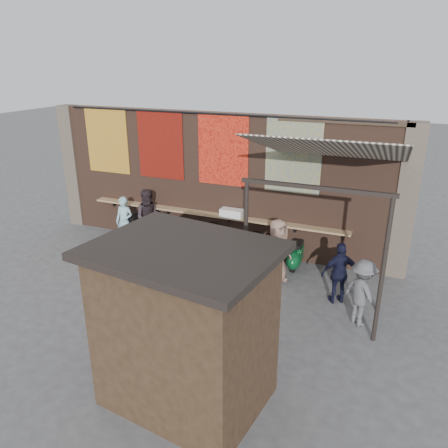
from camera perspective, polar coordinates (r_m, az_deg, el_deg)
name	(u,v)px	position (r m, az deg, el deg)	size (l,w,h in m)	color
ground	(175,283)	(11.36, -6.38, -7.66)	(70.00, 70.00, 0.00)	#474749
brick_wall	(216,182)	(12.88, -1.00, 5.53)	(10.00, 0.40, 4.00)	brown
pier_left	(75,166)	(15.63, -18.93, 7.14)	(0.50, 0.50, 4.00)	#4C4238
pier_right	(406,203)	(11.89, 22.70, 2.59)	(0.50, 0.50, 4.00)	#4C4238
eating_counter	(212,215)	(12.82, -1.63, 1.24)	(8.00, 0.32, 0.05)	#9E7A51
shelf_box	(232,213)	(12.51, 1.01, 1.44)	(0.65, 0.31, 0.23)	white
tapestry_redgold	(107,141)	(14.27, -15.01, 10.46)	(1.50, 0.02, 2.00)	maroon
tapestry_sun	(160,145)	(13.22, -8.30, 10.16)	(1.50, 0.02, 2.00)	red
tapestry_orange	(223,150)	(12.34, -0.14, 9.62)	(1.50, 0.02, 2.00)	red
tapestry_multi	(293,156)	(11.73, 9.03, 8.79)	(1.50, 0.02, 2.00)	#275592
hang_rail	(213,114)	(12.29, -1.49, 14.20)	(0.06, 0.06, 9.50)	black
scooter_stool_0	(134,229)	(13.96, -11.68, -0.60)	(0.38, 0.85, 0.81)	navy
scooter_stool_1	(150,232)	(13.71, -9.60, -0.98)	(0.35, 0.78, 0.74)	navy
scooter_stool_2	(169,234)	(13.31, -7.24, -1.32)	(0.40, 0.88, 0.84)	maroon
scooter_stool_3	(189,237)	(13.05, -4.58, -1.75)	(0.38, 0.85, 0.81)	#953E0D
scooter_stool_4	(209,240)	(12.78, -1.97, -2.11)	(0.39, 0.87, 0.83)	black
scooter_stool_5	(230,245)	(12.60, 0.82, -2.81)	(0.33, 0.72, 0.69)	maroon
scooter_stool_6	(251,248)	(12.37, 3.55, -3.13)	(0.36, 0.80, 0.76)	navy
scooter_stool_7	(270,252)	(12.23, 6.05, -3.60)	(0.34, 0.76, 0.73)	black
scooter_stool_8	(296,256)	(12.04, 9.37, -4.13)	(0.35, 0.78, 0.74)	#0B5227
diner_left	(124,221)	(13.57, -12.87, 0.34)	(0.56, 0.37, 1.54)	#8DBDCD
diner_right	(149,218)	(13.35, -9.71, 0.78)	(0.86, 0.67, 1.78)	#2A2025
shopper_navy	(340,273)	(10.49, 14.87, -6.22)	(0.88, 0.37, 1.50)	black
shopper_grey	(362,293)	(9.78, 17.60, -8.57)	(0.97, 0.56, 1.50)	#55555A
shopper_tan	(278,251)	(11.12, 7.01, -3.51)	(0.82, 0.54, 1.68)	#916E5C
market_stall	(186,330)	(7.19, -5.02, -13.63)	(2.45, 1.84, 2.66)	black
stall_roof	(183,251)	(6.51, -5.40, -3.49)	(2.75, 2.12, 0.12)	black
stall_sign	(216,273)	(7.57, -1.00, -6.41)	(1.20, 0.04, 0.50)	gold
stall_shelf	(217,320)	(8.05, -0.96, -12.48)	(2.04, 0.10, 0.06)	#473321
awning_canvas	(331,149)	(9.88, 13.82, 9.48)	(3.20, 3.40, 0.03)	beige
awning_ledger	(343,121)	(11.37, 15.34, 12.81)	(3.30, 0.08, 0.12)	#33261C
awning_header	(316,188)	(8.54, 11.90, 4.67)	(3.00, 0.08, 0.08)	black
awning_post_left	(245,249)	(9.40, 2.82, -3.33)	(0.09, 0.09, 3.10)	black
awning_post_right	(383,272)	(8.96, 20.01, -5.92)	(0.09, 0.09, 3.10)	black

